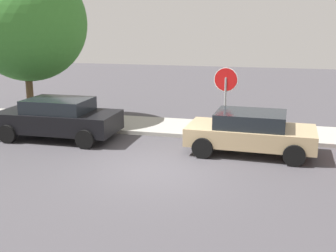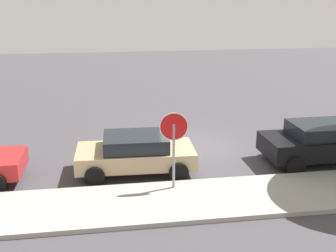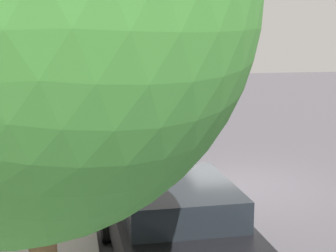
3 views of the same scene
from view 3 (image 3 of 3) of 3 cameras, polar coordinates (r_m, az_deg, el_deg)
name	(u,v)px [view 3 (image 3 of 3)]	position (r m, az deg, el deg)	size (l,w,h in m)	color
ground_plane	(235,185)	(12.70, 7.45, -6.47)	(60.00, 60.00, 0.00)	#423F44
sidewalk_curb	(34,193)	(12.11, -14.60, -7.25)	(32.00, 2.52, 0.14)	#9E9B93
stop_sign	(67,109)	(13.12, -11.13, 1.85)	(0.86, 0.10, 2.53)	gray
parked_car_tan	(130,139)	(14.41, -4.25, -1.44)	(4.00, 2.19, 1.33)	tan
parked_car_black	(177,227)	(8.03, 0.97, -11.09)	(4.25, 2.16, 1.45)	black
parked_car_red	(112,107)	(20.13, -6.20, 2.07)	(4.31, 2.07, 1.40)	red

